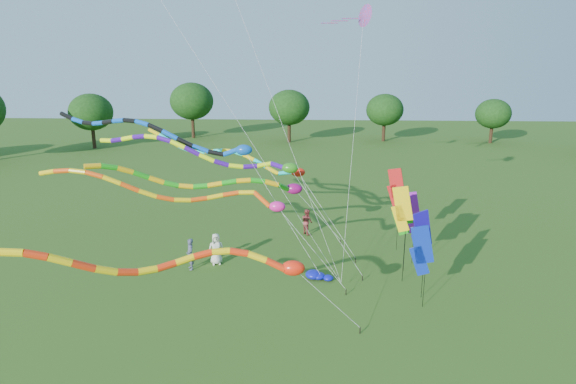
{
  "coord_description": "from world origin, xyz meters",
  "views": [
    {
      "loc": [
        0.97,
        -18.72,
        11.21
      ],
      "look_at": [
        -0.29,
        5.1,
        4.8
      ],
      "focal_mm": 30.0,
      "sensor_mm": 36.0,
      "label": 1
    }
  ],
  "objects_px": {
    "tube_kite_orange": "(189,193)",
    "tube_kite_red": "(202,263)",
    "person_a": "(216,249)",
    "blue_nylon_heap": "(317,274)",
    "person_b": "(190,254)",
    "person_c": "(307,222)"
  },
  "relations": [
    {
      "from": "tube_kite_red",
      "to": "person_a",
      "type": "distance_m",
      "value": 9.59
    },
    {
      "from": "tube_kite_red",
      "to": "person_a",
      "type": "xyz_separation_m",
      "value": [
        -1.36,
        8.99,
        -3.04
      ]
    },
    {
      "from": "blue_nylon_heap",
      "to": "person_a",
      "type": "bearing_deg",
      "value": 164.93
    },
    {
      "from": "tube_kite_red",
      "to": "blue_nylon_heap",
      "type": "xyz_separation_m",
      "value": [
        4.44,
        7.43,
        -3.74
      ]
    },
    {
      "from": "tube_kite_red",
      "to": "person_c",
      "type": "xyz_separation_m",
      "value": [
        3.77,
        14.29,
        -3.08
      ]
    },
    {
      "from": "person_a",
      "to": "blue_nylon_heap",
      "type": "bearing_deg",
      "value": -30.69
    },
    {
      "from": "tube_kite_red",
      "to": "blue_nylon_heap",
      "type": "relative_size",
      "value": 7.76
    },
    {
      "from": "blue_nylon_heap",
      "to": "tube_kite_red",
      "type": "bearing_deg",
      "value": -120.84
    },
    {
      "from": "person_c",
      "to": "tube_kite_red",
      "type": "bearing_deg",
      "value": 130.06
    },
    {
      "from": "tube_kite_red",
      "to": "person_b",
      "type": "distance_m",
      "value": 9.13
    },
    {
      "from": "tube_kite_orange",
      "to": "person_b",
      "type": "xyz_separation_m",
      "value": [
        -0.96,
        3.05,
        -4.37
      ]
    },
    {
      "from": "tube_kite_orange",
      "to": "person_c",
      "type": "xyz_separation_m",
      "value": [
        5.47,
        9.16,
        -4.39
      ]
    },
    {
      "from": "tube_kite_orange",
      "to": "blue_nylon_heap",
      "type": "relative_size",
      "value": 9.15
    },
    {
      "from": "person_b",
      "to": "person_c",
      "type": "bearing_deg",
      "value": 105.2
    },
    {
      "from": "tube_kite_orange",
      "to": "person_b",
      "type": "relative_size",
      "value": 7.89
    },
    {
      "from": "person_a",
      "to": "person_c",
      "type": "distance_m",
      "value": 7.38
    },
    {
      "from": "person_a",
      "to": "tube_kite_red",
      "type": "bearing_deg",
      "value": -97.0
    },
    {
      "from": "person_a",
      "to": "person_b",
      "type": "bearing_deg",
      "value": -163.78
    },
    {
      "from": "tube_kite_red",
      "to": "person_c",
      "type": "bearing_deg",
      "value": 57.33
    },
    {
      "from": "tube_kite_orange",
      "to": "person_a",
      "type": "distance_m",
      "value": 5.82
    },
    {
      "from": "tube_kite_orange",
      "to": "tube_kite_red",
      "type": "bearing_deg",
      "value": -74.27
    },
    {
      "from": "person_a",
      "to": "person_b",
      "type": "xyz_separation_m",
      "value": [
        -1.3,
        -0.81,
        -0.02
      ]
    }
  ]
}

